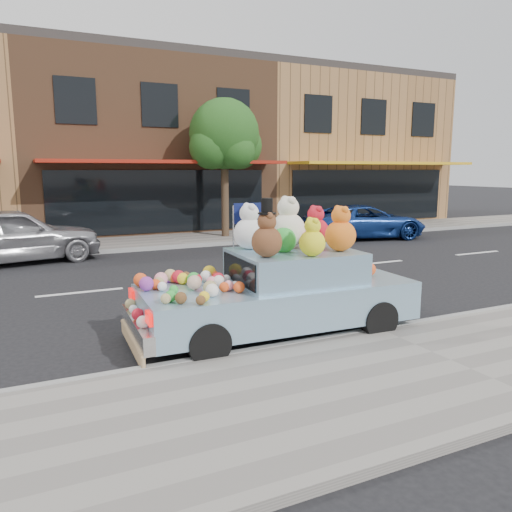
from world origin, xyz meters
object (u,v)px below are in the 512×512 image
car_blue (365,222)px  art_car (279,285)px  car_silver (11,235)px  street_tree (225,140)px

car_blue → art_car: 11.98m
car_silver → art_car: bearing=-166.4°
street_tree → car_blue: street_tree is taller
street_tree → car_blue: size_ratio=1.13×
car_silver → art_car: (3.90, -8.62, -0.00)m
street_tree → car_silver: size_ratio=1.10×
street_tree → art_car: (-3.44, -10.80, -2.89)m
art_car → car_silver: bearing=116.6°
car_blue → art_car: art_car is taller
street_tree → art_car: street_tree is taller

